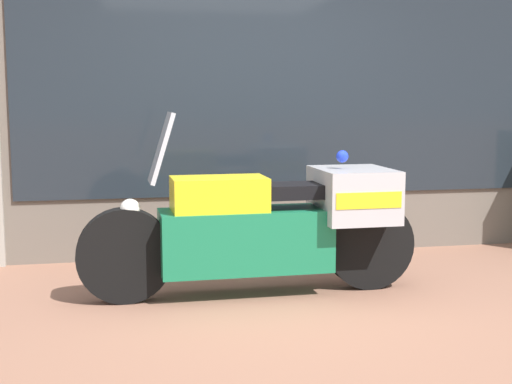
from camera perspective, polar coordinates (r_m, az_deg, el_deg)
name	(u,v)px	position (r m, az deg, el deg)	size (l,w,h in m)	color
ground_plane	(298,313)	(4.78, 3.41, -9.66)	(60.00, 60.00, 0.00)	#8E604C
shop_building	(203,70)	(6.46, -4.25, 9.72)	(5.71, 0.55, 3.30)	#6B6056
window_display	(275,199)	(6.67, 1.57, -0.57)	(4.49, 0.30, 1.97)	slate
paramedic_motorcycle	(273,222)	(5.12, 1.40, -2.42)	(2.45, 0.66, 1.32)	black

